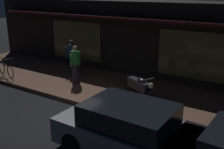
% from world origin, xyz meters
% --- Properties ---
extents(ground_plane, '(60.00, 60.00, 0.00)m').
position_xyz_m(ground_plane, '(0.00, 0.00, 0.00)').
color(ground_plane, black).
extents(sidewalk_slab, '(18.00, 4.00, 0.15)m').
position_xyz_m(sidewalk_slab, '(0.00, 3.00, 0.07)').
color(sidewalk_slab, brown).
rests_on(sidewalk_slab, ground_plane).
extents(storefront_building, '(18.00, 3.30, 3.60)m').
position_xyz_m(storefront_building, '(0.00, 6.39, 1.80)').
color(storefront_building, black).
rests_on(storefront_building, ground_plane).
extents(motorcycle, '(1.57, 0.93, 0.97)m').
position_xyz_m(motorcycle, '(1.95, 2.44, 0.65)').
color(motorcycle, black).
rests_on(motorcycle, sidewalk_slab).
extents(bicycle_parked, '(1.62, 0.52, 0.91)m').
position_xyz_m(bicycle_parked, '(-4.75, 1.58, 0.51)').
color(bicycle_parked, black).
rests_on(bicycle_parked, sidewalk_slab).
extents(person_photographer, '(0.57, 0.44, 1.67)m').
position_xyz_m(person_photographer, '(-2.34, 3.62, 1.03)').
color(person_photographer, '#28232D').
rests_on(person_photographer, sidewalk_slab).
extents(person_bystander, '(0.39, 0.61, 1.67)m').
position_xyz_m(person_bystander, '(-1.30, 2.65, 1.03)').
color(person_bystander, '#28232D').
rests_on(person_bystander, sidewalk_slab).
extents(parked_car_near, '(4.12, 1.81, 1.42)m').
position_xyz_m(parked_car_near, '(3.37, -0.67, 0.70)').
color(parked_car_near, black).
rests_on(parked_car_near, ground_plane).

